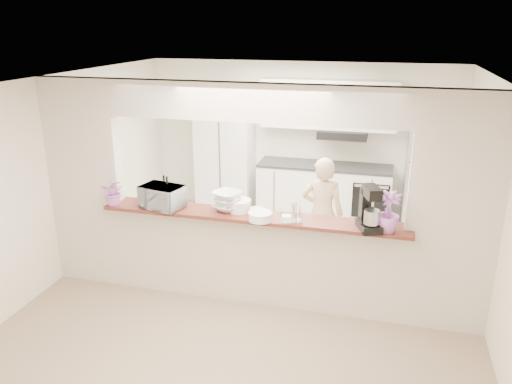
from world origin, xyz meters
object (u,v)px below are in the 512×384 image
(refrigerator, at_px, (431,179))
(toaster_oven, at_px, (162,197))
(stand_mixer, at_px, (370,210))
(person, at_px, (322,214))

(refrigerator, height_order, toaster_oven, refrigerator)
(stand_mixer, height_order, person, stand_mixer)
(toaster_oven, height_order, person, person)
(stand_mixer, relative_size, person, 0.31)
(stand_mixer, bearing_deg, refrigerator, 73.87)
(toaster_oven, distance_m, person, 2.07)
(refrigerator, bearing_deg, person, -131.13)
(toaster_oven, relative_size, stand_mixer, 1.02)
(refrigerator, distance_m, person, 2.15)
(person, bearing_deg, stand_mixer, 119.58)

